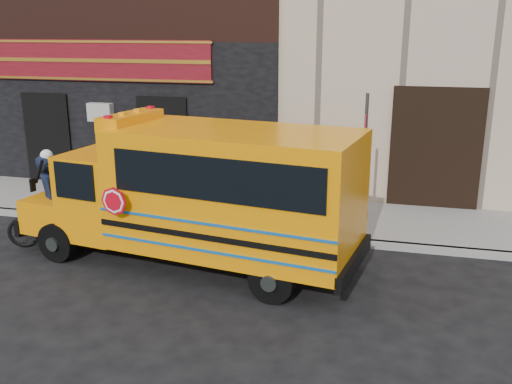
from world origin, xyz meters
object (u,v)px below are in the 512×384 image
Objects in this scene: sign_pole at (364,164)px; bicycle at (50,223)px; school_bus at (204,192)px; cyclist at (52,203)px.

sign_pole is 1.83× the size of bicycle.
sign_pole is (2.87, 1.87, 0.28)m from school_bus.
school_bus is 2.20× the size of sign_pole.
school_bus is 3.45m from cyclist.
sign_pole reaches higher than school_bus.
sign_pole is at bearing -105.19° from cyclist.
sign_pole reaches higher than bicycle.
sign_pole is at bearing -97.60° from bicycle.
school_bus is at bearing -146.82° from sign_pole.
school_bus is at bearing -115.10° from bicycle.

